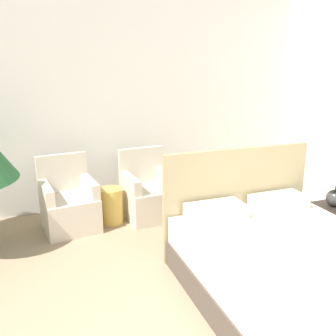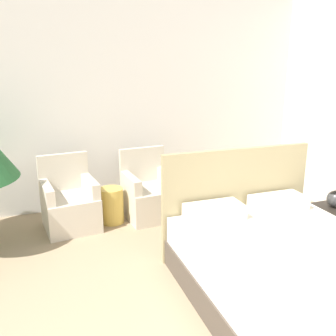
{
  "view_description": "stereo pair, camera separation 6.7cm",
  "coord_description": "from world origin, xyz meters",
  "views": [
    {
      "loc": [
        -1.16,
        -1.15,
        2.0
      ],
      "look_at": [
        0.25,
        2.68,
        0.83
      ],
      "focal_mm": 40.0,
      "sensor_mm": 36.0,
      "label": 1
    },
    {
      "loc": [
        -1.1,
        -1.18,
        2.0
      ],
      "look_at": [
        0.25,
        2.68,
        0.83
      ],
      "focal_mm": 40.0,
      "sensor_mm": 36.0,
      "label": 2
    }
  ],
  "objects": [
    {
      "name": "bed",
      "position": [
        0.81,
        1.17,
        0.28
      ],
      "size": [
        1.66,
        2.01,
        1.14
      ],
      "color": "#4C4238",
      "rests_on": "ground_plane"
    },
    {
      "name": "nightstand",
      "position": [
        1.91,
        1.82,
        0.23
      ],
      "size": [
        0.49,
        0.4,
        0.46
      ],
      "color": "black",
      "rests_on": "ground_plane"
    },
    {
      "name": "armchair_near_window_right",
      "position": [
        0.2,
        3.27,
        0.28
      ],
      "size": [
        0.67,
        0.68,
        0.89
      ],
      "rotation": [
        0.0,
        0.0,
        0.08
      ],
      "color": "beige",
      "rests_on": "ground_plane"
    },
    {
      "name": "wall_back",
      "position": [
        0.0,
        3.92,
        1.45
      ],
      "size": [
        10.0,
        0.06,
        2.9
      ],
      "color": "silver",
      "rests_on": "ground_plane"
    },
    {
      "name": "side_table",
      "position": [
        -0.3,
        3.25,
        0.23
      ],
      "size": [
        0.3,
        0.3,
        0.46
      ],
      "color": "gold",
      "rests_on": "ground_plane"
    },
    {
      "name": "armchair_near_window_left",
      "position": [
        -0.82,
        3.27,
        0.28
      ],
      "size": [
        0.69,
        0.7,
        0.89
      ],
      "rotation": [
        0.0,
        0.0,
        0.12
      ],
      "color": "beige",
      "rests_on": "ground_plane"
    }
  ]
}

